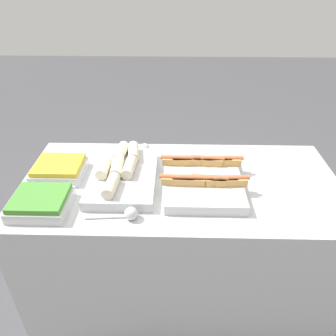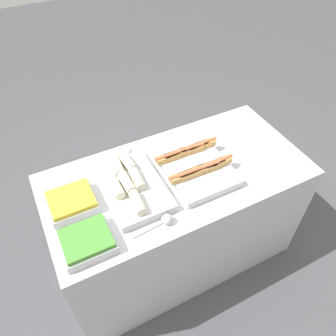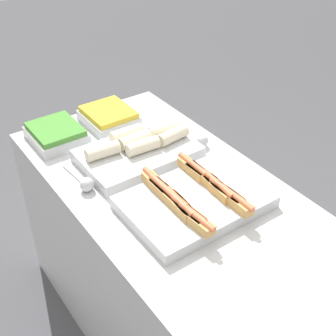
{
  "view_description": "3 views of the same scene",
  "coord_description": "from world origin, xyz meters",
  "px_view_note": "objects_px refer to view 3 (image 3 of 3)",
  "views": [
    {
      "loc": [
        -0.03,
        -1.34,
        1.83
      ],
      "look_at": [
        -0.06,
        0.0,
        0.96
      ],
      "focal_mm": 35.0,
      "sensor_mm": 36.0,
      "label": 1
    },
    {
      "loc": [
        -0.66,
        -1.17,
        2.3
      ],
      "look_at": [
        -0.06,
        0.0,
        0.96
      ],
      "focal_mm": 35.0,
      "sensor_mm": 36.0,
      "label": 2
    },
    {
      "loc": [
        1.14,
        -0.85,
        2.03
      ],
      "look_at": [
        -0.06,
        0.0,
        0.96
      ],
      "focal_mm": 50.0,
      "sensor_mm": 36.0,
      "label": 3
    }
  ],
  "objects_px": {
    "tray_side_front": "(56,134)",
    "tray_side_back": "(109,117)",
    "tray_hotdogs": "(194,200)",
    "tray_wraps": "(139,150)",
    "serving_spoon_near": "(86,184)",
    "serving_spoon_far": "(200,140)"
  },
  "relations": [
    {
      "from": "tray_hotdogs",
      "to": "serving_spoon_far",
      "type": "bearing_deg",
      "value": 138.72
    },
    {
      "from": "tray_side_front",
      "to": "serving_spoon_far",
      "type": "bearing_deg",
      "value": 51.46
    },
    {
      "from": "tray_side_front",
      "to": "tray_side_back",
      "type": "bearing_deg",
      "value": 90.0
    },
    {
      "from": "tray_hotdogs",
      "to": "serving_spoon_far",
      "type": "distance_m",
      "value": 0.43
    },
    {
      "from": "tray_wraps",
      "to": "serving_spoon_near",
      "type": "bearing_deg",
      "value": -76.91
    },
    {
      "from": "tray_wraps",
      "to": "serving_spoon_far",
      "type": "height_order",
      "value": "tray_wraps"
    },
    {
      "from": "serving_spoon_near",
      "to": "tray_side_front",
      "type": "bearing_deg",
      "value": 172.1
    },
    {
      "from": "tray_hotdogs",
      "to": "tray_wraps",
      "type": "relative_size",
      "value": 1.06
    },
    {
      "from": "tray_hotdogs",
      "to": "tray_side_front",
      "type": "bearing_deg",
      "value": -162.86
    },
    {
      "from": "tray_hotdogs",
      "to": "tray_wraps",
      "type": "height_order",
      "value": "tray_wraps"
    },
    {
      "from": "tray_wraps",
      "to": "serving_spoon_near",
      "type": "height_order",
      "value": "tray_wraps"
    },
    {
      "from": "tray_hotdogs",
      "to": "tray_side_front",
      "type": "distance_m",
      "value": 0.76
    },
    {
      "from": "tray_side_front",
      "to": "serving_spoon_near",
      "type": "height_order",
      "value": "tray_side_front"
    },
    {
      "from": "tray_hotdogs",
      "to": "serving_spoon_far",
      "type": "xyz_separation_m",
      "value": [
        -0.32,
        0.28,
        -0.01
      ]
    },
    {
      "from": "serving_spoon_far",
      "to": "tray_side_front",
      "type": "bearing_deg",
      "value": -128.54
    },
    {
      "from": "tray_side_front",
      "to": "serving_spoon_near",
      "type": "bearing_deg",
      "value": -7.9
    },
    {
      "from": "tray_hotdogs",
      "to": "tray_side_back",
      "type": "height_order",
      "value": "tray_hotdogs"
    },
    {
      "from": "serving_spoon_near",
      "to": "serving_spoon_far",
      "type": "distance_m",
      "value": 0.56
    },
    {
      "from": "tray_side_front",
      "to": "serving_spoon_far",
      "type": "xyz_separation_m",
      "value": [
        0.41,
        0.51,
        -0.01
      ]
    },
    {
      "from": "tray_wraps",
      "to": "serving_spoon_far",
      "type": "relative_size",
      "value": 1.96
    },
    {
      "from": "tray_hotdogs",
      "to": "tray_side_front",
      "type": "height_order",
      "value": "tray_hotdogs"
    },
    {
      "from": "tray_wraps",
      "to": "tray_side_front",
      "type": "distance_m",
      "value": 0.41
    }
  ]
}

